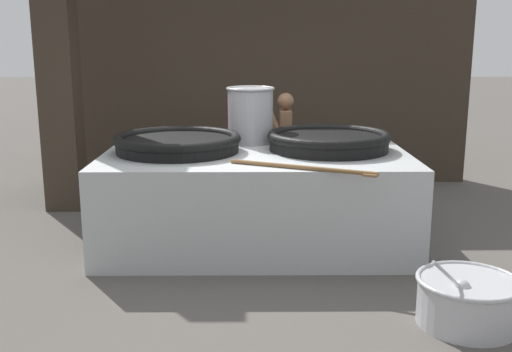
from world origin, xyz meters
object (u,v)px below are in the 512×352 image
(giant_wok_near, at_px, (178,142))
(giant_wok_far, at_px, (329,140))
(stock_pot, at_px, (250,114))
(cook, at_px, (285,146))
(prep_bowl_vegetables, at_px, (468,299))

(giant_wok_near, xyz_separation_m, giant_wok_far, (1.56, 0.09, 0.01))
(stock_pot, height_order, cook, stock_pot)
(giant_wok_near, distance_m, stock_pot, 0.96)
(stock_pot, distance_m, cook, 1.00)
(cook, bearing_deg, giant_wok_far, 108.44)
(giant_wok_near, relative_size, stock_pot, 2.09)
(giant_wok_near, distance_m, giant_wok_far, 1.56)
(stock_pot, xyz_separation_m, cook, (0.43, 0.76, -0.49))
(giant_wok_near, height_order, stock_pot, stock_pot)
(giant_wok_far, height_order, prep_bowl_vegetables, giant_wok_far)
(cook, xyz_separation_m, prep_bowl_vegetables, (1.19, -3.26, -0.58))
(giant_wok_far, height_order, cook, cook)
(giant_wok_far, relative_size, stock_pot, 2.06)
(stock_pot, height_order, prep_bowl_vegetables, stock_pot)
(stock_pot, bearing_deg, giant_wok_far, -29.82)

